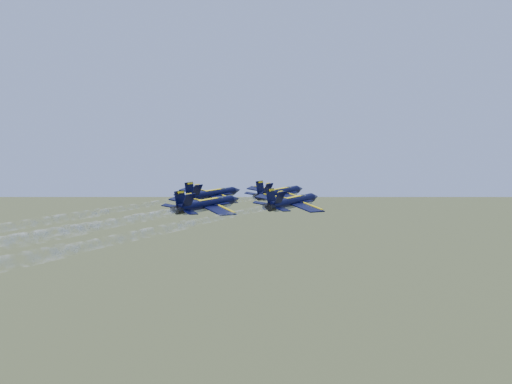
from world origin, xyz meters
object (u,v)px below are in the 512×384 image
Objects in this scene: jet_right at (293,202)px; jet_slot at (208,204)px; jet_lead at (280,193)px; jet_left at (213,194)px.

jet_slot is (-9.51, -12.57, 0.00)m from jet_right.
jet_lead is 1.00× the size of jet_slot.
jet_right is 1.00× the size of jet_slot.
jet_slot is at bearing -90.52° from jet_lead.
jet_slot is at bearing -131.45° from jet_right.
jet_left is 19.86m from jet_right.
jet_lead is 1.00× the size of jet_left.
jet_right and jet_slot have the same top height.
jet_right is at bearing 48.55° from jet_slot.
jet_right is 15.77m from jet_slot.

